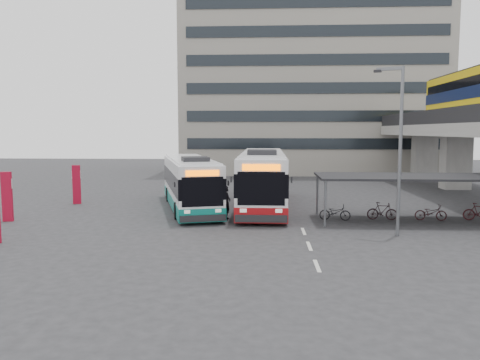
{
  "coord_description": "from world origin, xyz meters",
  "views": [
    {
      "loc": [
        0.51,
        -23.04,
        4.99
      ],
      "look_at": [
        -0.95,
        5.36,
        2.0
      ],
      "focal_mm": 35.0,
      "sensor_mm": 36.0,
      "label": 1
    }
  ],
  "objects_px": {
    "bus_teal": "(190,183)",
    "lamp_post": "(398,140)",
    "pedestrian": "(226,203)",
    "bus_main": "(263,180)"
  },
  "relations": [
    {
      "from": "bus_teal",
      "to": "pedestrian",
      "type": "bearing_deg",
      "value": -70.8
    },
    {
      "from": "bus_teal",
      "to": "bus_main",
      "type": "bearing_deg",
      "value": -6.97
    },
    {
      "from": "bus_main",
      "to": "lamp_post",
      "type": "bearing_deg",
      "value": -51.24
    },
    {
      "from": "bus_teal",
      "to": "lamp_post",
      "type": "relative_size",
      "value": 1.51
    },
    {
      "from": "bus_main",
      "to": "lamp_post",
      "type": "relative_size",
      "value": 1.65
    },
    {
      "from": "bus_main",
      "to": "pedestrian",
      "type": "xyz_separation_m",
      "value": [
        -2.01,
        -4.57,
        -0.85
      ]
    },
    {
      "from": "pedestrian",
      "to": "lamp_post",
      "type": "xyz_separation_m",
      "value": [
        8.42,
        -3.53,
        3.59
      ]
    },
    {
      "from": "pedestrian",
      "to": "lamp_post",
      "type": "distance_m",
      "value": 9.81
    },
    {
      "from": "bus_teal",
      "to": "lamp_post",
      "type": "height_order",
      "value": "lamp_post"
    },
    {
      "from": "bus_teal",
      "to": "pedestrian",
      "type": "height_order",
      "value": "bus_teal"
    }
  ]
}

